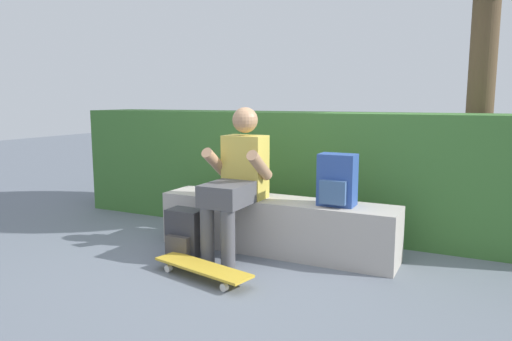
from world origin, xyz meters
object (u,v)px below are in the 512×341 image
bench_main (276,225)px  person_skater (237,177)px  skateboard_near_person (202,268)px  backpack_on_bench (337,181)px  backpack_on_ground (185,235)px

bench_main → person_skater: bearing=-140.9°
skateboard_near_person → backpack_on_bench: 1.21m
backpack_on_bench → backpack_on_ground: size_ratio=1.00×
person_skater → bench_main: bearing=39.1°
person_skater → backpack_on_ground: bearing=-138.5°
backpack_on_bench → backpack_on_ground: 1.27m
bench_main → backpack_on_bench: bearing=-1.0°
bench_main → backpack_on_ground: bearing=-139.6°
bench_main → backpack_on_ground: (-0.57, -0.49, -0.03)m
skateboard_near_person → backpack_on_ground: size_ratio=2.06×
person_skater → backpack_on_bench: 0.79m
bench_main → backpack_on_bench: (0.52, -0.01, 0.42)m
bench_main → skateboard_near_person: size_ratio=2.42×
bench_main → backpack_on_bench: size_ratio=4.99×
person_skater → skateboard_near_person: 0.81m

